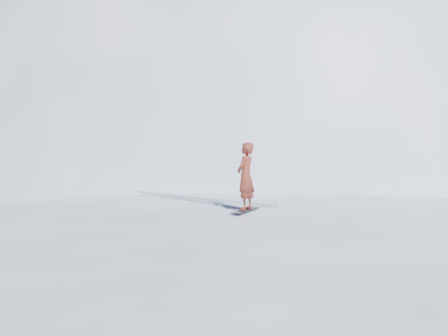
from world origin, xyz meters
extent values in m
plane|color=white|center=(0.00, 0.00, 0.00)|extent=(400.00, 400.00, 0.00)
ellipsoid|color=white|center=(1.00, 3.00, 0.00)|extent=(36.00, 28.00, 4.80)
ellipsoid|color=white|center=(22.00, 26.00, 0.00)|extent=(60.00, 56.00, 56.00)
ellipsoid|color=white|center=(10.00, 20.00, 0.00)|extent=(28.00, 24.00, 18.00)
ellipsoid|color=white|center=(-2.00, 6.00, 0.00)|extent=(7.00, 6.30, 1.00)
ellipsoid|color=white|center=(7.00, 4.00, 0.00)|extent=(4.00, 3.60, 0.60)
cube|color=black|center=(-0.43, 1.29, 2.41)|extent=(1.31, 0.85, 0.02)
imported|color=maroon|center=(-0.43, 1.29, 3.32)|extent=(0.78, 0.69, 1.80)
cube|color=silver|center=(-0.51, 4.34, 2.42)|extent=(0.66, 5.98, 0.04)
cube|color=silver|center=(-0.06, 4.34, 2.42)|extent=(1.55, 5.83, 0.04)
cube|color=silver|center=(0.09, 4.34, 2.42)|extent=(1.66, 5.80, 0.04)
camera|label=1|loc=(-7.59, -7.84, 4.15)|focal=35.00mm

